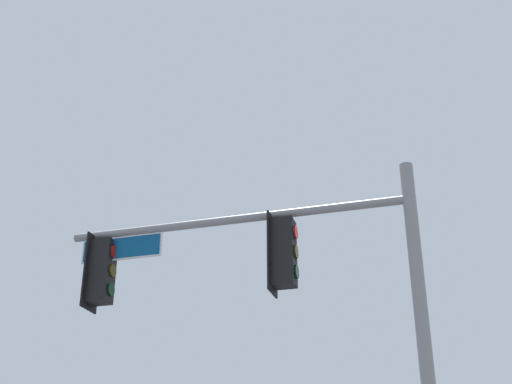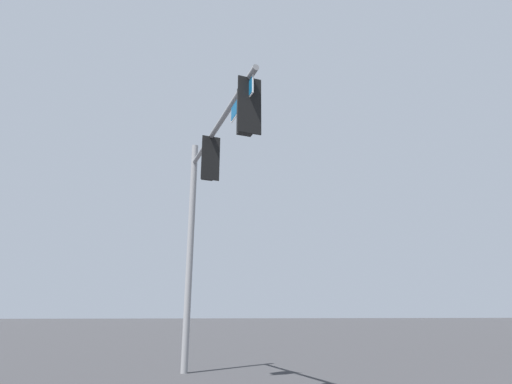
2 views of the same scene
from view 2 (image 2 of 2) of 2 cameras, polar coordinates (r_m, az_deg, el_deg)
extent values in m
cylinder|color=gray|center=(12.76, -9.40, -8.19)|extent=(0.20, 0.20, 7.08)
cylinder|color=gray|center=(10.96, -5.47, 9.36)|extent=(5.70, 0.96, 0.14)
cube|color=black|center=(11.28, -6.50, 4.87)|extent=(0.10, 0.52, 1.30)
cube|color=black|center=(11.45, -6.74, 4.53)|extent=(0.40, 0.37, 1.10)
cylinder|color=black|center=(11.69, -6.64, 7.31)|extent=(0.04, 0.04, 0.12)
cylinder|color=red|center=(11.75, -6.94, 5.69)|extent=(0.06, 0.22, 0.22)
cylinder|color=#392D05|center=(11.63, -6.99, 4.19)|extent=(0.06, 0.22, 0.22)
cylinder|color=black|center=(11.51, -7.05, 2.66)|extent=(0.06, 0.22, 0.22)
cube|color=black|center=(8.55, -0.94, 12.34)|extent=(0.10, 0.52, 1.30)
cube|color=black|center=(8.70, -1.38, 11.76)|extent=(0.40, 0.37, 1.10)
cylinder|color=black|center=(9.01, -1.35, 15.16)|extent=(0.04, 0.04, 0.12)
cylinder|color=red|center=(9.03, -1.81, 13.02)|extent=(0.06, 0.22, 0.22)
cylinder|color=#392D05|center=(8.87, -1.83, 11.18)|extent=(0.06, 0.22, 0.22)
cylinder|color=black|center=(8.72, -1.85, 9.27)|extent=(0.06, 0.22, 0.22)
cube|color=#0A4C7F|center=(9.17, -2.08, 12.95)|extent=(1.40, 0.24, 0.36)
cube|color=white|center=(9.17, -2.08, 12.95)|extent=(1.46, 0.23, 0.42)
camera|label=1|loc=(18.11, 24.60, -14.98)|focal=50.00mm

